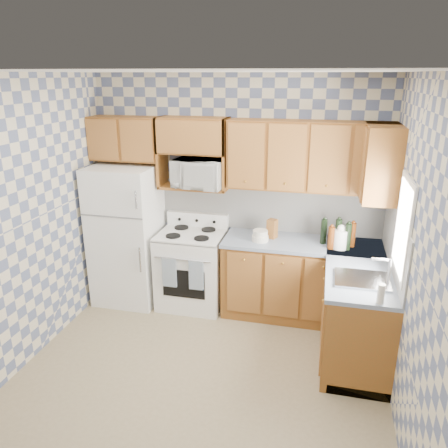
{
  "coord_description": "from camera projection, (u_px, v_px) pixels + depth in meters",
  "views": [
    {
      "loc": [
        1.01,
        -3.29,
        2.68
      ],
      "look_at": [
        0.05,
        0.75,
        1.25
      ],
      "focal_mm": 35.0,
      "sensor_mm": 36.0,
      "label": 1
    }
  ],
  "objects": [
    {
      "name": "refrigerator",
      "position": [
        127.0,
        235.0,
        5.28
      ],
      "size": [
        0.75,
        0.7,
        1.68
      ],
      "primitive_type": "cube",
      "color": "white",
      "rests_on": "floor"
    },
    {
      "name": "dish_towel_right",
      "position": [
        196.0,
        275.0,
        4.87
      ],
      "size": [
        0.17,
        0.02,
        0.35
      ],
      "primitive_type": "cube",
      "color": "navy",
      "rests_on": "stove_body"
    },
    {
      "name": "bottle_3",
      "position": [
        331.0,
        238.0,
        4.61
      ],
      "size": [
        0.07,
        0.07,
        0.24
      ],
      "primitive_type": "cylinder",
      "color": "#632C0C",
      "rests_on": "countertop_back"
    },
    {
      "name": "cooktop",
      "position": [
        191.0,
        234.0,
        5.1
      ],
      "size": [
        0.76,
        0.65,
        0.02
      ],
      "primitive_type": "cube",
      "color": "silver",
      "rests_on": "stove_body"
    },
    {
      "name": "knife_block",
      "position": [
        272.0,
        229.0,
        4.92
      ],
      "size": [
        0.13,
        0.13,
        0.22
      ],
      "primitive_type": "cube",
      "rotation": [
        0.0,
        0.0,
        -0.36
      ],
      "color": "brown",
      "rests_on": "countertop_back"
    },
    {
      "name": "bottle_0",
      "position": [
        338.0,
        233.0,
        4.66
      ],
      "size": [
        0.07,
        0.07,
        0.31
      ],
      "primitive_type": "cylinder",
      "color": "black",
      "rests_on": "countertop_back"
    },
    {
      "name": "electric_kettle",
      "position": [
        340.0,
        239.0,
        4.63
      ],
      "size": [
        0.16,
        0.16,
        0.21
      ],
      "primitive_type": "cylinder",
      "color": "white",
      "rests_on": "countertop_back"
    },
    {
      "name": "backsplash_back",
      "position": [
        270.0,
        208.0,
        5.11
      ],
      "size": [
        2.6,
        0.02,
        0.56
      ],
      "primitive_type": "cube",
      "color": "white",
      "rests_on": "back_wall"
    },
    {
      "name": "dish_towel_left",
      "position": [
        169.0,
        272.0,
        4.94
      ],
      "size": [
        0.17,
        0.02,
        0.35
      ],
      "primitive_type": "cube",
      "color": "navy",
      "rests_on": "stove_body"
    },
    {
      "name": "upper_cabinets_back",
      "position": [
        309.0,
        156.0,
        4.66
      ],
      "size": [
        1.75,
        0.33,
        0.74
      ],
      "primitive_type": "cube",
      "color": "brown",
      "rests_on": "back_wall"
    },
    {
      "name": "bottle_2",
      "position": [
        352.0,
        235.0,
        4.67
      ],
      "size": [
        0.07,
        0.07,
        0.27
      ],
      "primitive_type": "cylinder",
      "color": "#632C0C",
      "rests_on": "countertop_back"
    },
    {
      "name": "microwave",
      "position": [
        200.0,
        173.0,
        4.96
      ],
      "size": [
        0.62,
        0.46,
        0.32
      ],
      "primitive_type": "imported",
      "rotation": [
        0.0,
        0.0,
        -0.11
      ],
      "color": "white",
      "rests_on": "microwave_shelf"
    },
    {
      "name": "right_wall",
      "position": [
        412.0,
        259.0,
        3.31
      ],
      "size": [
        0.02,
        3.2,
        2.7
      ],
      "primitive_type": "cube",
      "color": "slate",
      "rests_on": "ground"
    },
    {
      "name": "upper_cabinets_fridge",
      "position": [
        126.0,
        138.0,
        5.08
      ],
      "size": [
        0.82,
        0.33,
        0.5
      ],
      "primitive_type": "cube",
      "color": "brown",
      "rests_on": "back_wall"
    },
    {
      "name": "food_containers",
      "position": [
        260.0,
        236.0,
        4.85
      ],
      "size": [
        0.19,
        0.19,
        0.12
      ],
      "primitive_type": null,
      "color": "silver",
      "rests_on": "countertop_back"
    },
    {
      "name": "bottle_1",
      "position": [
        348.0,
        237.0,
        4.58
      ],
      "size": [
        0.07,
        0.07,
        0.29
      ],
      "primitive_type": "cylinder",
      "color": "black",
      "rests_on": "countertop_back"
    },
    {
      "name": "countertop_right",
      "position": [
        359.0,
        267.0,
        4.26
      ],
      "size": [
        0.63,
        1.6,
        0.04
      ],
      "primitive_type": "cube",
      "color": "gray",
      "rests_on": "base_cabinets_right"
    },
    {
      "name": "backsplash_right",
      "position": [
        395.0,
        240.0,
        4.1
      ],
      "size": [
        0.02,
        1.6,
        0.56
      ],
      "primitive_type": "cube",
      "color": "white",
      "rests_on": "right_wall"
    },
    {
      "name": "microwave_shelf",
      "position": [
        194.0,
        187.0,
        5.08
      ],
      "size": [
        0.8,
        0.33,
        0.03
      ],
      "primitive_type": "cube",
      "color": "brown",
      "rests_on": "back_wall"
    },
    {
      "name": "bottle_4",
      "position": [
        324.0,
        231.0,
        4.75
      ],
      "size": [
        0.07,
        0.07,
        0.28
      ],
      "primitive_type": "cylinder",
      "color": "black",
      "rests_on": "countertop_back"
    },
    {
      "name": "backguard",
      "position": [
        198.0,
        219.0,
        5.33
      ],
      "size": [
        0.76,
        0.08,
        0.17
      ],
      "primitive_type": "cube",
      "color": "white",
      "rests_on": "cooktop"
    },
    {
      "name": "base_cabinets_right",
      "position": [
        355.0,
        308.0,
        4.41
      ],
      "size": [
        0.6,
        1.6,
        0.88
      ],
      "primitive_type": "cube",
      "color": "brown",
      "rests_on": "floor"
    },
    {
      "name": "sink",
      "position": [
        362.0,
        280.0,
        3.93
      ],
      "size": [
        0.48,
        0.4,
        0.03
      ],
      "primitive_type": "cube",
      "color": "#B7B7BC",
      "rests_on": "countertop_right"
    },
    {
      "name": "soap_bottle",
      "position": [
        381.0,
        294.0,
        3.51
      ],
      "size": [
        0.06,
        0.06,
        0.17
      ],
      "primitive_type": "cylinder",
      "color": "silver",
      "rests_on": "countertop_right"
    },
    {
      "name": "base_cabinets_back",
      "position": [
        301.0,
        281.0,
        5.0
      ],
      "size": [
        1.75,
        0.6,
        0.88
      ],
      "primitive_type": "cube",
      "color": "brown",
      "rests_on": "floor"
    },
    {
      "name": "back_wall",
      "position": [
        236.0,
        193.0,
        5.16
      ],
      "size": [
        3.4,
        0.02,
        2.7
      ],
      "primitive_type": "cube",
      "color": "slate",
      "rests_on": "ground"
    },
    {
      "name": "countertop_back",
      "position": [
        303.0,
        244.0,
        4.84
      ],
      "size": [
        1.77,
        0.63,
        0.04
      ],
      "primitive_type": "cube",
      "color": "gray",
      "rests_on": "base_cabinets_back"
    },
    {
      "name": "window",
      "position": [
        403.0,
        227.0,
        3.7
      ],
      "size": [
        0.02,
        0.66,
        0.86
      ],
      "primitive_type": "cube",
      "color": "silver",
      "rests_on": "right_wall"
    },
    {
      "name": "floor",
      "position": [
        201.0,
        374.0,
        4.12
      ],
      "size": [
        3.4,
        3.4,
        0.0
      ],
      "primitive_type": "plane",
      "color": "#81704F",
      "rests_on": "ground"
    },
    {
      "name": "upper_cabinets_right",
      "position": [
        381.0,
        162.0,
        4.34
      ],
      "size": [
        0.33,
        0.7,
        0.74
      ],
      "primitive_type": "cube",
      "color": "brown",
      "rests_on": "right_wall"
    },
    {
      "name": "stove_body",
      "position": [
        192.0,
        270.0,
        5.25
      ],
      "size": [
        0.76,
        0.65,
        0.9
      ],
      "primitive_type": "cube",
      "color": "white",
      "rests_on": "floor"
    }
  ]
}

